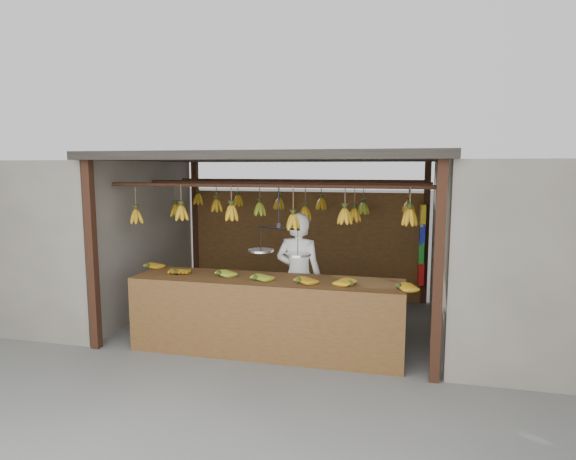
# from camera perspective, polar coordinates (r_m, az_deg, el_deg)

# --- Properties ---
(ground) EXTENTS (80.00, 80.00, 0.00)m
(ground) POSITION_cam_1_polar(r_m,az_deg,el_deg) (7.06, -0.58, -10.84)
(ground) COLOR #5B5B57
(stall) EXTENTS (4.30, 3.30, 2.40)m
(stall) POSITION_cam_1_polar(r_m,az_deg,el_deg) (7.02, 0.05, 5.47)
(stall) COLOR black
(stall) RESTS_ON ground
(neighbor_left) EXTENTS (3.00, 3.00, 2.30)m
(neighbor_left) POSITION_cam_1_polar(r_m,az_deg,el_deg) (8.41, -25.13, -0.52)
(neighbor_left) COLOR slate
(neighbor_left) RESTS_ON ground
(neighbor_right) EXTENTS (3.00, 3.00, 2.30)m
(neighbor_right) POSITION_cam_1_polar(r_m,az_deg,el_deg) (6.87, 29.99, -2.49)
(neighbor_right) COLOR slate
(neighbor_right) RESTS_ON ground
(counter) EXTENTS (3.47, 0.74, 0.96)m
(counter) POSITION_cam_1_polar(r_m,az_deg,el_deg) (5.70, -2.91, -7.99)
(counter) COLOR brown
(counter) RESTS_ON ground
(hanging_bananas) EXTENTS (3.60, 2.24, 0.38)m
(hanging_bananas) POSITION_cam_1_polar(r_m,az_deg,el_deg) (6.72, -0.57, 2.42)
(hanging_bananas) COLOR #B58113
(hanging_bananas) RESTS_ON ground
(balance_scale) EXTENTS (0.80, 0.45, 0.81)m
(balance_scale) POSITION_cam_1_polar(r_m,az_deg,el_deg) (5.76, -1.09, -2.33)
(balance_scale) COLOR black
(balance_scale) RESTS_ON ground
(vendor) EXTENTS (0.64, 0.45, 1.65)m
(vendor) POSITION_cam_1_polar(r_m,az_deg,el_deg) (6.19, 1.27, -5.55)
(vendor) COLOR white
(vendor) RESTS_ON ground
(bag_bundles) EXTENTS (0.08, 0.26, 1.28)m
(bag_bundles) POSITION_cam_1_polar(r_m,az_deg,el_deg) (7.94, 15.57, -1.58)
(bag_bundles) COLOR yellow
(bag_bundles) RESTS_ON ground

